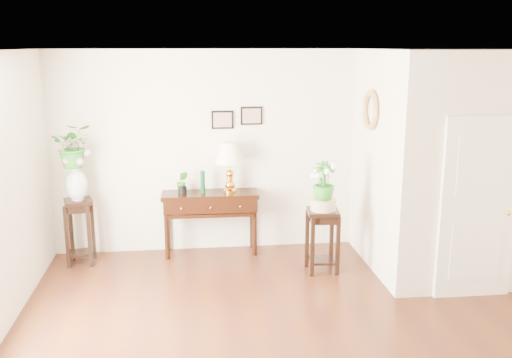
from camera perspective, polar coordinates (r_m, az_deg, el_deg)
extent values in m
cube|color=#4D2410|center=(5.90, 5.17, -15.65)|extent=(6.00, 5.50, 0.02)
cube|color=white|center=(5.17, 5.82, 12.66)|extent=(6.00, 5.50, 0.02)
cube|color=silver|center=(8.01, 1.31, 2.83)|extent=(6.00, 0.02, 2.80)
cube|color=silver|center=(7.68, 18.10, 1.73)|extent=(1.80, 1.95, 2.80)
cube|color=white|center=(6.89, 21.33, -2.80)|extent=(0.90, 0.05, 2.10)
cube|color=black|center=(7.85, -3.37, 5.93)|extent=(0.30, 0.02, 0.25)
cube|color=black|center=(7.88, -0.46, 6.35)|extent=(0.30, 0.02, 0.25)
torus|color=#B2854F|center=(7.36, 11.34, 6.77)|extent=(0.07, 0.51, 0.51)
cube|color=black|center=(7.95, -4.57, -4.42)|extent=(1.32, 0.46, 0.88)
cube|color=gold|center=(7.77, -2.64, 1.20)|extent=(0.53, 0.53, 0.70)
cylinder|color=#0A3D1A|center=(7.79, -5.36, -0.17)|extent=(0.08, 0.08, 0.31)
imported|color=#297E21|center=(7.79, -7.40, -0.40)|extent=(0.17, 0.14, 0.29)
cube|color=black|center=(7.92, -17.18, -5.06)|extent=(0.42, 0.42, 0.88)
imported|color=#297E21|center=(7.65, -17.75, 2.98)|extent=(0.58, 0.52, 0.57)
cube|color=black|center=(7.38, 6.63, -6.14)|extent=(0.42, 0.42, 0.82)
cylinder|color=beige|center=(7.23, 6.74, -2.48)|extent=(0.35, 0.35, 0.14)
imported|color=#297E21|center=(7.16, 6.80, -0.27)|extent=(0.28, 0.28, 0.49)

